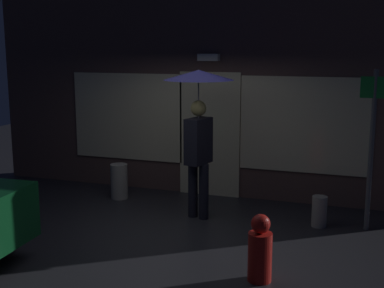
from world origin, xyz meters
name	(u,v)px	position (x,y,z in m)	size (l,w,h in m)	color
ground_plane	(164,236)	(0.00, 0.00, 0.00)	(18.00, 18.00, 0.00)	#26262B
building_facade	(213,93)	(0.00, 2.34, 1.82)	(8.49, 0.48, 3.69)	brown
person_with_umbrella	(198,110)	(0.21, 0.92, 1.70)	(1.06, 1.06, 2.29)	black
street_sign_post	(372,141)	(2.70, 1.22, 1.32)	(0.40, 0.07, 2.32)	#595B60
sidewalk_bollard	(119,181)	(-1.43, 1.46, 0.31)	(0.30, 0.30, 0.61)	#9E998E
sidewalk_bollard_2	(319,211)	(2.03, 1.12, 0.23)	(0.22, 0.22, 0.46)	#9E998E
fire_hydrant	(260,250)	(1.56, -0.95, 0.36)	(0.27, 0.27, 0.79)	#B21914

